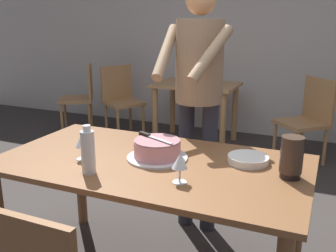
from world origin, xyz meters
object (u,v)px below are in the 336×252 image
at_px(wine_glass_near, 180,162).
at_px(wine_glass_far, 82,142).
at_px(background_table, 196,97).
at_px(background_chair_3, 121,98).
at_px(cake_knife, 149,136).
at_px(plate_stack, 248,159).
at_px(main_dining_table, 151,178).
at_px(cake_on_platter, 157,150).
at_px(background_chair_2, 307,117).
at_px(water_bottle, 88,151).
at_px(person_cutting_cake, 199,84).
at_px(hurricane_lamp, 292,157).
at_px(background_chair_1, 81,95).

xyz_separation_m(wine_glass_near, wine_glass_far, (-0.61, 0.08, 0.00)).
height_order(background_table, background_chair_3, background_chair_3).
relative_size(cake_knife, plate_stack, 1.16).
relative_size(main_dining_table, cake_on_platter, 4.98).
bearing_deg(background_chair_3, cake_on_platter, -55.92).
bearing_deg(wine_glass_far, main_dining_table, 20.28).
bearing_deg(wine_glass_near, background_chair_3, 124.98).
height_order(background_table, background_chair_2, background_chair_2).
bearing_deg(main_dining_table, wine_glass_near, -39.70).
xyz_separation_m(plate_stack, wine_glass_far, (-0.85, -0.31, 0.08)).
distance_m(plate_stack, wine_glass_far, 0.91).
distance_m(wine_glass_near, background_chair_2, 2.69).
distance_m(water_bottle, background_table, 2.92).
bearing_deg(person_cutting_cake, hurricane_lamp, -41.32).
bearing_deg(background_chair_1, cake_on_platter, -46.93).
bearing_deg(water_bottle, cake_knife, 65.11).
bearing_deg(wine_glass_near, cake_on_platter, 132.96).
distance_m(cake_on_platter, cake_knife, 0.10).
xyz_separation_m(main_dining_table, wine_glass_near, (0.25, -0.21, 0.21)).
xyz_separation_m(wine_glass_far, water_bottle, (0.15, -0.15, 0.01)).
relative_size(cake_knife, wine_glass_near, 1.77).
bearing_deg(water_bottle, hurricane_lamp, 20.02).
bearing_deg(person_cutting_cake, background_table, 109.66).
bearing_deg(background_chair_2, cake_on_platter, -105.18).
relative_size(wine_glass_near, person_cutting_cake, 0.08).
height_order(water_bottle, background_table, water_bottle).
distance_m(cake_knife, background_chair_1, 3.31).
distance_m(water_bottle, hurricane_lamp, 1.00).
bearing_deg(wine_glass_far, hurricane_lamp, 10.07).
relative_size(plate_stack, person_cutting_cake, 0.13).
distance_m(wine_glass_near, background_chair_1, 3.72).
bearing_deg(hurricane_lamp, background_chair_3, 134.01).
distance_m(main_dining_table, person_cutting_cake, 0.79).
relative_size(person_cutting_cake, background_chair_1, 1.91).
bearing_deg(main_dining_table, cake_knife, 123.30).
height_order(background_chair_1, background_chair_3, same).
distance_m(person_cutting_cake, background_chair_1, 3.01).
relative_size(water_bottle, background_chair_3, 0.28).
height_order(wine_glass_near, wine_glass_far, same).
relative_size(water_bottle, background_table, 0.25).
bearing_deg(background_table, hurricane_lamp, -61.45).
xyz_separation_m(main_dining_table, person_cutting_cake, (0.04, 0.67, 0.43)).
distance_m(hurricane_lamp, background_chair_3, 3.48).
height_order(cake_on_platter, background_chair_1, background_chair_1).
xyz_separation_m(wine_glass_far, background_chair_2, (1.02, 2.55, -0.36)).
distance_m(hurricane_lamp, background_chair_2, 2.39).
bearing_deg(hurricane_lamp, cake_knife, 179.15).
bearing_deg(cake_knife, wine_glass_near, -43.21).
distance_m(wine_glass_near, wine_glass_far, 0.61).
relative_size(wine_glass_far, person_cutting_cake, 0.08).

